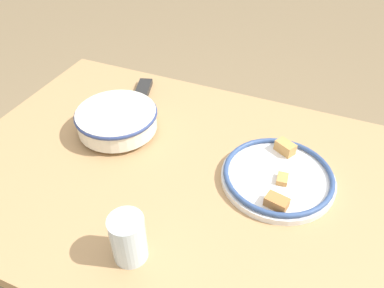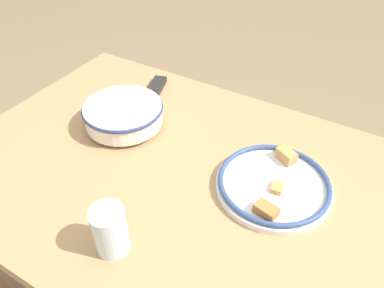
{
  "view_description": "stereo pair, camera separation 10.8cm",
  "coord_description": "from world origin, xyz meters",
  "px_view_note": "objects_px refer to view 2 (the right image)",
  "views": [
    {
      "loc": [
        0.27,
        -0.68,
        1.46
      ],
      "look_at": [
        -0.05,
        0.08,
        0.76
      ],
      "focal_mm": 35.0,
      "sensor_mm": 36.0,
      "label": 1
    },
    {
      "loc": [
        0.37,
        -0.63,
        1.46
      ],
      "look_at": [
        -0.05,
        0.08,
        0.76
      ],
      "focal_mm": 35.0,
      "sensor_mm": 36.0,
      "label": 2
    }
  ],
  "objects_px": {
    "noodle_bowl": "(124,114)",
    "drinking_glass": "(110,230)",
    "tv_remote": "(155,89)",
    "food_plate": "(274,184)"
  },
  "relations": [
    {
      "from": "noodle_bowl",
      "to": "food_plate",
      "type": "xyz_separation_m",
      "value": [
        0.51,
        -0.02,
        -0.03
      ]
    },
    {
      "from": "noodle_bowl",
      "to": "drinking_glass",
      "type": "distance_m",
      "value": 0.46
    },
    {
      "from": "food_plate",
      "to": "drinking_glass",
      "type": "height_order",
      "value": "drinking_glass"
    },
    {
      "from": "noodle_bowl",
      "to": "tv_remote",
      "type": "relative_size",
      "value": 1.61
    },
    {
      "from": "food_plate",
      "to": "tv_remote",
      "type": "bearing_deg",
      "value": 156.52
    },
    {
      "from": "tv_remote",
      "to": "noodle_bowl",
      "type": "bearing_deg",
      "value": 81.79
    },
    {
      "from": "noodle_bowl",
      "to": "tv_remote",
      "type": "xyz_separation_m",
      "value": [
        -0.03,
        0.22,
        -0.04
      ]
    },
    {
      "from": "noodle_bowl",
      "to": "food_plate",
      "type": "height_order",
      "value": "noodle_bowl"
    },
    {
      "from": "noodle_bowl",
      "to": "food_plate",
      "type": "distance_m",
      "value": 0.51
    },
    {
      "from": "food_plate",
      "to": "drinking_glass",
      "type": "distance_m",
      "value": 0.44
    }
  ]
}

